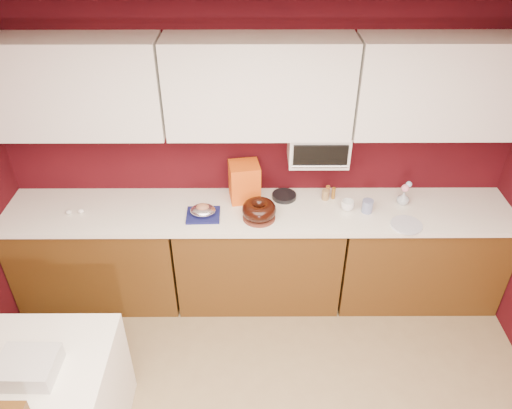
{
  "coord_description": "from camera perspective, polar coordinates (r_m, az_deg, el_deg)",
  "views": [
    {
      "loc": [
        -0.04,
        -1.24,
        3.18
      ],
      "look_at": [
        -0.02,
        1.84,
        1.02
      ],
      "focal_mm": 35.0,
      "sensor_mm": 36.0,
      "label": 1
    }
  ],
  "objects": [
    {
      "name": "countertop",
      "position": [
        3.92,
        0.32,
        -0.84
      ],
      "size": [
        4.0,
        0.62,
        0.04
      ],
      "primitive_type": "cube",
      "color": "white",
      "rests_on": "base_cabinet_center"
    },
    {
      "name": "wall_back",
      "position": [
        3.99,
        0.29,
        6.1
      ],
      "size": [
        4.0,
        0.02,
        2.5
      ],
      "primitive_type": "cube",
      "color": "#3B080D",
      "rests_on": "floor"
    },
    {
      "name": "flower_vase",
      "position": [
        4.12,
        16.49,
        0.78
      ],
      "size": [
        0.1,
        0.1,
        0.12
      ],
      "primitive_type": "imported",
      "rotation": [
        0.0,
        0.0,
        0.26
      ],
      "color": "#A8B3BE",
      "rests_on": "countertop"
    },
    {
      "name": "base_cabinet_left",
      "position": [
        4.4,
        -17.44,
        -5.6
      ],
      "size": [
        1.31,
        0.58,
        0.86
      ],
      "primitive_type": "cube",
      "color": "#533210",
      "rests_on": "floor"
    },
    {
      "name": "upper_cabinet_center",
      "position": [
        3.58,
        0.34,
        13.25
      ],
      "size": [
        1.31,
        0.33,
        0.7
      ],
      "primitive_type": "cube",
      "color": "white",
      "rests_on": "wall_back"
    },
    {
      "name": "blue_jar",
      "position": [
        3.96,
        12.62,
        -0.18
      ],
      "size": [
        0.11,
        0.11,
        0.1
      ],
      "primitive_type": "cylinder",
      "rotation": [
        0.0,
        0.0,
        -0.36
      ],
      "color": "navy",
      "rests_on": "countertop"
    },
    {
      "name": "paper_cup",
      "position": [
        4.05,
        7.94,
        1.11
      ],
      "size": [
        0.07,
        0.07,
        0.08
      ],
      "primitive_type": "cylinder",
      "rotation": [
        0.0,
        0.0,
        0.25
      ],
      "color": "olive",
      "rests_on": "countertop"
    },
    {
      "name": "coffee_mug",
      "position": [
        3.95,
        10.43,
        0.0
      ],
      "size": [
        0.13,
        0.13,
        0.1
      ],
      "primitive_type": "imported",
      "rotation": [
        0.0,
        0.0,
        0.83
      ],
      "color": "white",
      "rests_on": "countertop"
    },
    {
      "name": "foil_ham_nest",
      "position": [
        3.83,
        -6.09,
        -0.66
      ],
      "size": [
        0.19,
        0.16,
        0.07
      ],
      "primitive_type": "ellipsoid",
      "rotation": [
        0.0,
        0.0,
        -0.01
      ],
      "color": "white",
      "rests_on": "navy_towel"
    },
    {
      "name": "toaster_oven_handle",
      "position": [
        3.72,
        7.31,
        4.36
      ],
      "size": [
        0.42,
        0.02,
        0.02
      ],
      "primitive_type": "cylinder",
      "rotation": [
        0.0,
        1.57,
        0.0
      ],
      "color": "silver",
      "rests_on": "toaster_oven"
    },
    {
      "name": "upper_cabinet_right",
      "position": [
        3.83,
        21.21,
        12.41
      ],
      "size": [
        1.31,
        0.33,
        0.7
      ],
      "primitive_type": "cube",
      "color": "white",
      "rests_on": "wall_back"
    },
    {
      "name": "flower_blue",
      "position": [
        4.08,
        17.08,
        2.22
      ],
      "size": [
        0.05,
        0.05,
        0.05
      ],
      "primitive_type": "sphere",
      "color": "#9AC9F7",
      "rests_on": "flower_vase"
    },
    {
      "name": "pandoro_box",
      "position": [
        3.96,
        -1.33,
        2.63
      ],
      "size": [
        0.26,
        0.24,
        0.32
      ],
      "primitive_type": "cube",
      "rotation": [
        0.0,
        0.0,
        0.16
      ],
      "color": "red",
      "rests_on": "countertop"
    },
    {
      "name": "navy_towel",
      "position": [
        3.86,
        -6.05,
        -1.21
      ],
      "size": [
        0.26,
        0.22,
        0.02
      ],
      "primitive_type": "cube",
      "rotation": [
        0.0,
        0.0,
        0.03
      ],
      "color": "#151852",
      "rests_on": "countertop"
    },
    {
      "name": "flower_pink",
      "position": [
        4.07,
        16.69,
        1.81
      ],
      "size": [
        0.06,
        0.06,
        0.06
      ],
      "primitive_type": "sphere",
      "color": "pink",
      "rests_on": "flower_vase"
    },
    {
      "name": "ceiling",
      "position": [
        1.41,
        1.23,
        6.39
      ],
      "size": [
        4.0,
        4.5,
        0.02
      ],
      "primitive_type": "cube",
      "color": "white",
      "rests_on": "wall_back"
    },
    {
      "name": "dark_pan",
      "position": [
        4.05,
        3.23,
        0.98
      ],
      "size": [
        0.23,
        0.23,
        0.03
      ],
      "primitive_type": "cylinder",
      "rotation": [
        0.0,
        0.0,
        -0.17
      ],
      "color": "black",
      "rests_on": "countertop"
    },
    {
      "name": "roasted_ham",
      "position": [
        3.82,
        -6.12,
        -0.36
      ],
      "size": [
        0.11,
        0.09,
        0.07
      ],
      "primitive_type": "ellipsoid",
      "rotation": [
        0.0,
        0.0,
        0.08
      ],
      "color": "#A96C4D",
      "rests_on": "foil_ham_nest"
    },
    {
      "name": "upper_cabinet_left",
      "position": [
        3.81,
        -20.66,
        12.39
      ],
      "size": [
        1.31,
        0.33,
        0.7
      ],
      "primitive_type": "cube",
      "color": "white",
      "rests_on": "wall_back"
    },
    {
      "name": "cake_base",
      "position": [
        3.81,
        0.35,
        -1.43
      ],
      "size": [
        0.26,
        0.26,
        0.02
      ],
      "primitive_type": "cylinder",
      "rotation": [
        0.0,
        0.0,
        0.05
      ],
      "color": "#5E291C",
      "rests_on": "countertop"
    },
    {
      "name": "toaster_oven",
      "position": [
        3.83,
        7.11,
        6.66
      ],
      "size": [
        0.45,
        0.3,
        0.25
      ],
      "primitive_type": "cube",
      "color": "white",
      "rests_on": "upper_cabinet_center"
    },
    {
      "name": "bundt_cake",
      "position": [
        3.77,
        0.35,
        -0.6
      ],
      "size": [
        0.33,
        0.33,
        0.11
      ],
      "primitive_type": "torus",
      "rotation": [
        0.0,
        0.0,
        0.3
      ],
      "color": "black",
      "rests_on": "cake_base"
    },
    {
      "name": "egg_right",
      "position": [
        4.09,
        -19.37,
        -0.72
      ],
      "size": [
        0.06,
        0.05,
        0.04
      ],
      "primitive_type": "ellipsoid",
      "rotation": [
        0.0,
        0.0,
        -0.27
      ],
      "color": "white",
      "rests_on": "countertop"
    },
    {
      "name": "amber_bottle",
      "position": [
        4.08,
        8.18,
        1.53
      ],
      "size": [
        0.04,
        0.04,
        0.1
      ],
      "primitive_type": "cylinder",
      "rotation": [
        0.0,
        0.0,
        0.11
      ],
      "color": "#9C531C",
      "rests_on": "countertop"
    },
    {
      "name": "newspaper_stack",
      "position": [
        3.23,
        -24.63,
        -16.54
      ],
      "size": [
        0.33,
        0.27,
        0.11
      ],
      "primitive_type": "cube",
      "rotation": [
        0.0,
        0.0,
        -0.02
      ],
      "color": "beige",
      "rests_on": "dining_table"
    },
    {
      "name": "base_cabinet_right",
      "position": [
        4.42,
        17.94,
        -5.49
      ],
      "size": [
        1.31,
        0.58,
        0.86
      ],
      "primitive_type": "cube",
      "color": "#533210",
      "rests_on": "floor"
    },
    {
      "name": "amber_bottle_tall",
      "position": [
        4.06,
        8.85,
        1.29
      ],
      "size": [
        0.04,
        0.04,
        0.1
      ],
      "primitive_type": "cylinder",
      "rotation": [
        0.0,
        0.0,
        0.36
      ],
      "color": "brown",
      "rests_on": "countertop"
    },
    {
      "name": "egg_left",
      "position": [
        4.12,
        -20.62,
        -0.82
      ],
      "size": [
        0.06,
        0.05,
        0.04
      ],
      "primitive_type": "ellipsoid",
      "rotation": [
        0.0,
        0.0,
        0.29
      ],
      "color": "silver",
      "rests_on": "countertop"
    },
    {
      "name": "china_plate",
      "position": [
        3.91,
        16.81,
        -2.24
      ],
      "size": [
        0.25,
        0.25,
        0.01
      ],
      "primitive_type": "cylinder",
      "rotation": [
        0.0,
        0.0,
        -0.04
      ],
      "color": "silver",
      "rests_on": "countertop"
    },
    {
      "name": "toaster_oven_door",
      "position": [
        3.69,
        7.37,
        5.48
      ],
      "size": [
        0.4,
        0.02,
        0.18
      ],
      "primitive_type": "cube",
      "color": "black",
      "rests_on": "toaster_oven"
    },
    {
      "name": "base_cabinet_center",
      "position": [
        4.2,
        0.3,
        -5.82
      ],
      "size": [
        1.31,
        0.58,
        0.86
      ],
      "primitive_type": "cube",
      "color": "#533210",
      "rests_on": "floor"
    },
    {
      "name": "dining_table",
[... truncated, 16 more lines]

